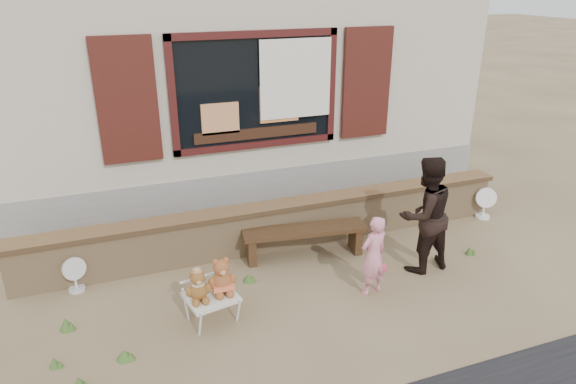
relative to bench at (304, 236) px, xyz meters
name	(u,v)px	position (x,y,z in m)	size (l,w,h in m)	color
ground	(304,281)	(-0.24, -0.60, -0.32)	(80.00, 80.00, 0.00)	brown
shopfront	(217,68)	(-0.24, 3.89, 1.68)	(8.04, 5.13, 4.00)	#A49884
brick_wall	(278,225)	(-0.24, 0.40, 0.02)	(7.10, 0.36, 0.67)	tan
bench	(304,236)	(0.00, 0.00, 0.00)	(1.73, 0.59, 0.43)	#332111
folding_chair	(211,298)	(-1.51, -0.98, -0.02)	(0.62, 0.57, 0.33)	silver
teddy_bear_left	(198,284)	(-1.65, -1.01, 0.20)	(0.28, 0.24, 0.38)	brown
teddy_bear_right	(222,275)	(-1.37, -0.96, 0.23)	(0.32, 0.28, 0.44)	brown
child	(373,256)	(0.43, -1.12, 0.20)	(0.38, 0.25, 1.03)	pink
adult	(425,215)	(1.32, -0.82, 0.46)	(0.76, 0.59, 1.56)	black
fan_left	(74,274)	(-2.96, 0.19, -0.09)	(0.30, 0.20, 0.46)	silver
fan_right	(485,203)	(3.16, 0.15, -0.05)	(0.34, 0.23, 0.52)	white
grass_tufts	(158,332)	(-2.12, -1.07, -0.26)	(5.44, 1.64, 0.15)	#3C5D25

